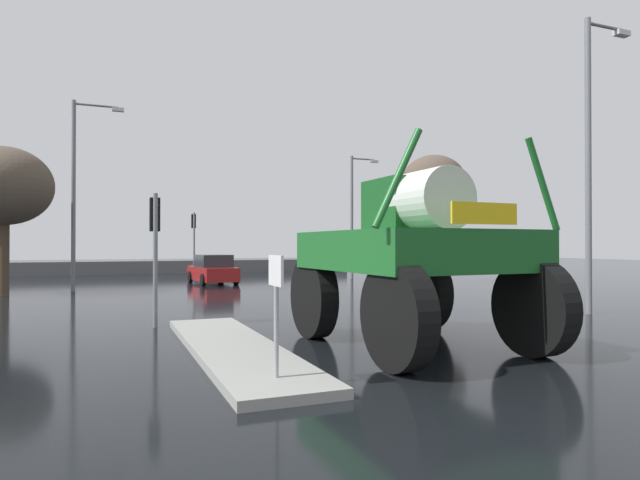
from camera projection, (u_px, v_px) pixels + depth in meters
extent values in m
plane|color=black|center=(266.00, 297.00, 20.70)|extent=(120.00, 120.00, 0.00)
cube|color=gray|center=(233.00, 348.00, 10.12)|extent=(1.56, 7.35, 0.15)
cylinder|color=#99999E|center=(276.00, 332.00, 7.60)|extent=(0.07, 0.07, 1.30)
cube|color=white|center=(276.00, 271.00, 7.62)|extent=(0.04, 0.60, 0.44)
cube|color=black|center=(278.00, 271.00, 7.63)|extent=(0.01, 0.36, 0.08)
cylinder|color=black|center=(313.00, 297.00, 11.70)|extent=(0.46, 1.80, 1.79)
cylinder|color=black|center=(424.00, 292.00, 12.87)|extent=(0.46, 1.80, 1.79)
cylinder|color=black|center=(397.00, 316.00, 8.54)|extent=(0.46, 1.80, 1.79)
cylinder|color=black|center=(534.00, 308.00, 9.71)|extent=(0.46, 1.80, 1.79)
cube|color=#195B23|center=(413.00, 250.00, 10.71)|extent=(3.53, 4.26, 0.77)
cube|color=#154E1E|center=(402.00, 206.00, 11.12)|extent=(1.21, 1.45, 1.09)
cylinder|color=silver|center=(431.00, 200.00, 10.17)|extent=(1.22, 1.28, 1.18)
cylinder|color=#195B23|center=(397.00, 178.00, 8.40)|extent=(0.92, 0.15, 1.64)
cylinder|color=#195B23|center=(543.00, 185.00, 9.63)|extent=(0.80, 0.14, 1.69)
cube|color=yellow|center=(485.00, 213.00, 8.79)|extent=(1.35, 0.08, 0.36)
cube|color=maroon|center=(212.00, 273.00, 28.01)|extent=(2.06, 4.24, 0.70)
cube|color=#23282D|center=(213.00, 261.00, 27.89)|extent=(1.74, 2.23, 0.64)
cylinder|color=black|center=(190.00, 277.00, 28.83)|extent=(0.23, 0.61, 0.60)
cylinder|color=black|center=(221.00, 276.00, 29.60)|extent=(0.23, 0.61, 0.60)
cylinder|color=black|center=(203.00, 280.00, 26.42)|extent=(0.23, 0.61, 0.60)
cylinder|color=black|center=(236.00, 279.00, 27.19)|extent=(0.23, 0.61, 0.60)
cylinder|color=slate|center=(155.00, 260.00, 13.18)|extent=(0.11, 0.11, 3.32)
cube|color=black|center=(155.00, 215.00, 13.39)|extent=(0.24, 0.32, 0.84)
sphere|color=red|center=(154.00, 204.00, 13.56)|extent=(0.17, 0.17, 0.17)
sphere|color=#3C2403|center=(154.00, 215.00, 13.56)|extent=(0.17, 0.17, 0.17)
sphere|color=black|center=(154.00, 226.00, 13.56)|extent=(0.17, 0.17, 0.17)
cylinder|color=slate|center=(437.00, 246.00, 16.25)|extent=(0.11, 0.11, 3.99)
cube|color=black|center=(433.00, 199.00, 16.46)|extent=(0.24, 0.32, 0.84)
sphere|color=red|center=(430.00, 190.00, 16.64)|extent=(0.17, 0.17, 0.17)
sphere|color=#3C2403|center=(430.00, 199.00, 16.64)|extent=(0.17, 0.17, 0.17)
sphere|color=black|center=(430.00, 208.00, 16.64)|extent=(0.17, 0.17, 0.17)
cylinder|color=slate|center=(194.00, 246.00, 31.89)|extent=(0.11, 0.11, 3.98)
cube|color=black|center=(194.00, 221.00, 32.10)|extent=(0.24, 0.32, 0.84)
sphere|color=red|center=(193.00, 217.00, 32.28)|extent=(0.17, 0.17, 0.17)
sphere|color=#3C2403|center=(193.00, 221.00, 32.27)|extent=(0.17, 0.17, 0.17)
sphere|color=black|center=(193.00, 226.00, 32.27)|extent=(0.17, 0.17, 0.17)
cylinder|color=slate|center=(588.00, 166.00, 15.72)|extent=(0.18, 0.18, 8.76)
cylinder|color=slate|center=(605.00, 27.00, 16.02)|extent=(1.41, 0.10, 0.10)
cube|color=silver|center=(622.00, 33.00, 16.28)|extent=(0.50, 0.24, 0.16)
cylinder|color=slate|center=(73.00, 196.00, 23.31)|extent=(0.18, 0.18, 8.39)
cylinder|color=slate|center=(96.00, 106.00, 23.68)|extent=(1.81, 0.10, 0.10)
cube|color=silver|center=(118.00, 110.00, 24.02)|extent=(0.50, 0.24, 0.16)
cylinder|color=slate|center=(352.00, 217.00, 32.27)|extent=(0.18, 0.18, 7.44)
cylinder|color=slate|center=(363.00, 159.00, 32.58)|extent=(1.52, 0.10, 0.10)
cube|color=silver|center=(374.00, 161.00, 32.86)|extent=(0.50, 0.24, 0.16)
cylinder|color=#473828|center=(3.00, 257.00, 21.32)|extent=(0.42, 0.42, 3.11)
ellipsoid|color=brown|center=(4.00, 186.00, 21.34)|extent=(3.71, 3.71, 3.15)
cylinder|color=#473828|center=(434.00, 244.00, 28.35)|extent=(0.38, 0.38, 4.18)
ellipsoid|color=brown|center=(433.00, 182.00, 28.38)|extent=(3.41, 3.41, 2.89)
cube|color=#59595B|center=(193.00, 267.00, 38.22)|extent=(24.31, 0.24, 0.90)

